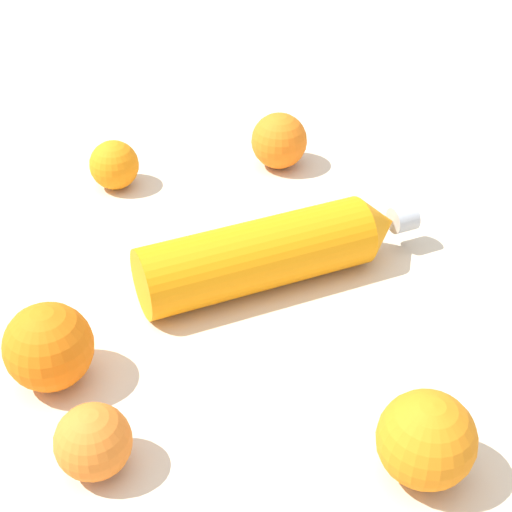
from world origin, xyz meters
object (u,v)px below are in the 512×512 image
water_bottle (276,251)px  orange_0 (426,440)px  orange_1 (49,347)px  orange_3 (114,165)px  orange_4 (279,141)px  orange_2 (93,442)px

water_bottle → orange_0: orange_0 is taller
orange_0 → water_bottle: bearing=124.5°
orange_0 → orange_1: 0.34m
water_bottle → orange_0: 0.28m
orange_3 → orange_0: bearing=-44.5°
orange_0 → orange_4: (-0.20, 0.48, -0.00)m
orange_0 → orange_1: (-0.33, 0.04, 0.00)m
orange_0 → orange_3: 0.55m
orange_0 → orange_3: size_ratio=1.28×
orange_2 → orange_4: bearing=82.9°
orange_1 → orange_0: bearing=-7.6°
orange_1 → water_bottle: bearing=46.9°
orange_3 → orange_4: orange_4 is taller
water_bottle → orange_4: 0.25m
orange_1 → orange_4: 0.45m
water_bottle → orange_0: size_ratio=3.65×
orange_0 → orange_2: (-0.26, -0.04, -0.01)m
orange_1 → orange_2: (0.07, -0.09, -0.01)m
water_bottle → orange_4: bearing=64.5°
orange_2 → orange_3: (-0.13, 0.43, -0.00)m
water_bottle → orange_3: water_bottle is taller
water_bottle → orange_2: bearing=-144.3°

